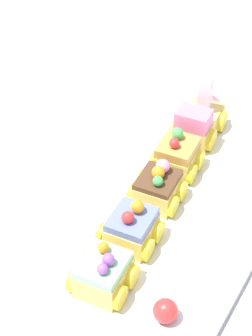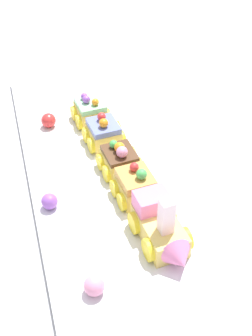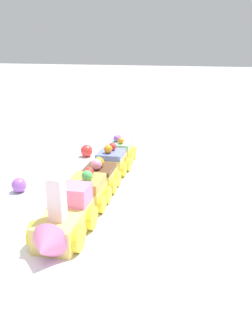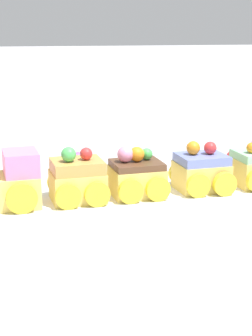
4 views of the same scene
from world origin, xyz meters
name	(u,v)px [view 3 (image 3 of 4)]	position (x,y,z in m)	size (l,w,h in m)	color
ground_plane	(107,201)	(0.00, 0.00, 0.00)	(10.00, 10.00, 0.00)	#B2B2B7
display_board	(107,198)	(0.00, 0.00, 0.01)	(0.81, 0.38, 0.01)	white
cake_train_locomotive	(62,222)	(0.16, -0.01, 0.04)	(0.14, 0.08, 0.10)	#EACC66
cake_car_caramel	(87,192)	(0.05, -0.02, 0.04)	(0.07, 0.08, 0.07)	#EACC66
cake_car_chocolate	(99,177)	(-0.03, -0.02, 0.04)	(0.07, 0.08, 0.06)	#EACC66
cake_car_blueberry	(111,162)	(-0.11, -0.03, 0.04)	(0.07, 0.08, 0.07)	#EACC66
cake_car_mint	(120,151)	(-0.20, -0.04, 0.04)	(0.07, 0.08, 0.06)	#EACC66
gumball_red	(87,151)	(-0.20, -0.13, 0.03)	(0.03, 0.03, 0.03)	red
gumball_purple	(19,185)	(0.04, -0.16, 0.03)	(0.03, 0.03, 0.03)	#9956C6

